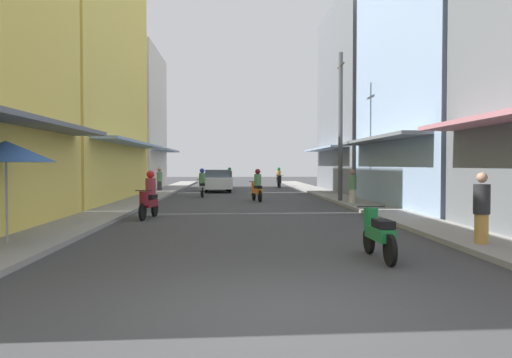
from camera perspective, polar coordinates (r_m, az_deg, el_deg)
name	(u,v)px	position (r m, az deg, el deg)	size (l,w,h in m)	color
ground_plane	(244,201)	(23.98, -1.38, -2.59)	(96.98, 96.98, 0.00)	#38383A
sidewalk_left	(140,200)	(24.38, -13.18, -2.42)	(1.66, 52.08, 0.12)	gray
sidewalk_right	(346,200)	(24.59, 10.32, -2.37)	(1.66, 52.08, 0.12)	gray
building_left_mid	(60,64)	(26.14, -21.58, 12.25)	(7.05, 12.96, 13.28)	#EFD159
building_left_far	(117,121)	(36.73, -15.75, 6.49)	(7.05, 8.14, 9.82)	silver
building_right_mid	(460,84)	(22.37, 22.41, 10.08)	(7.05, 10.47, 10.21)	#8CA5CC
building_right_far	(378,99)	(33.28, 13.85, 8.92)	(7.05, 11.07, 12.03)	slate
motorbike_silver	(202,184)	(27.26, -6.24, -0.60)	(0.55, 1.81, 1.58)	black
motorbike_green	(378,232)	(9.63, 13.86, -5.98)	(0.55, 1.81, 0.96)	black
motorbike_maroon	(149,197)	(16.73, -12.21, -2.05)	(0.57, 1.80, 1.58)	black
motorbike_orange	(257,187)	(24.00, 0.10, -0.90)	(0.61, 1.79, 1.58)	black
motorbike_black	(279,179)	(38.40, 2.66, 0.06)	(0.55, 1.81, 1.58)	black
motorbike_red	(229,179)	(36.12, -3.12, -0.05)	(0.63, 1.79, 1.58)	black
parked_car	(217,180)	(32.54, -4.50, -0.17)	(2.05, 4.21, 1.45)	silver
pedestrian_foreground	(353,188)	(21.81, 11.05, -0.99)	(0.34, 0.34, 1.57)	beige
pedestrian_midway	(482,211)	(11.42, 24.53, -3.36)	(0.34, 0.34, 1.61)	#BF8C3F
pedestrian_crossing	(159,178)	(32.25, -11.05, 0.10)	(0.44, 0.44, 1.62)	#262628
vendor_umbrella	(6,151)	(11.76, -26.84, 2.84)	(2.03, 2.03, 2.28)	#99999E
utility_pole	(341,126)	(23.16, 9.70, 5.99)	(0.20, 1.20, 6.91)	#4C4C4F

